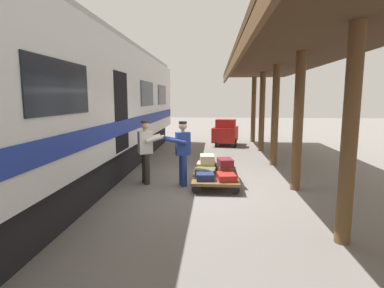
% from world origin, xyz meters
% --- Properties ---
extents(ground_plane, '(60.00, 60.00, 0.00)m').
position_xyz_m(ground_plane, '(0.00, 0.00, 0.00)').
color(ground_plane, slate).
extents(platform_canopy, '(3.20, 18.46, 3.56)m').
position_xyz_m(platform_canopy, '(-2.06, -0.00, 3.25)').
color(platform_canopy, brown).
rests_on(platform_canopy, ground_plane).
extents(train_car, '(3.02, 17.79, 4.00)m').
position_xyz_m(train_car, '(3.80, -0.00, 2.06)').
color(train_car, silver).
rests_on(train_car, ground_plane).
extents(luggage_cart, '(1.17, 1.83, 0.29)m').
position_xyz_m(luggage_cart, '(-0.11, -0.20, 0.25)').
color(luggage_cart, brown).
rests_on(luggage_cart, ground_plane).
extents(suitcase_red_plastic, '(0.49, 0.62, 0.16)m').
position_xyz_m(suitcase_red_plastic, '(-0.37, 0.30, 0.37)').
color(suitcase_red_plastic, '#AD231E').
rests_on(suitcase_red_plastic, luggage_cart).
extents(suitcase_olive_duffel, '(0.56, 0.54, 0.17)m').
position_xyz_m(suitcase_olive_duffel, '(0.15, -0.20, 0.37)').
color(suitcase_olive_duffel, brown).
rests_on(suitcase_olive_duffel, luggage_cart).
extents(suitcase_slate_roller, '(0.55, 0.59, 0.17)m').
position_xyz_m(suitcase_slate_roller, '(-0.37, -0.71, 0.38)').
color(suitcase_slate_roller, '#4C515B').
rests_on(suitcase_slate_roller, luggage_cart).
extents(suitcase_tan_vintage, '(0.52, 0.55, 0.22)m').
position_xyz_m(suitcase_tan_vintage, '(0.15, -0.71, 0.40)').
color(suitcase_tan_vintage, tan).
rests_on(suitcase_tan_vintage, luggage_cart).
extents(suitcase_navy_fabric, '(0.47, 0.52, 0.17)m').
position_xyz_m(suitcase_navy_fabric, '(0.15, 0.30, 0.37)').
color(suitcase_navy_fabric, navy).
rests_on(suitcase_navy_fabric, luggage_cart).
extents(suitcase_brown_leather, '(0.38, 0.48, 0.25)m').
position_xyz_m(suitcase_brown_leather, '(-0.37, -0.20, 0.41)').
color(suitcase_brown_leather, brown).
rests_on(suitcase_brown_leather, luggage_cart).
extents(suitcase_maroon_trunk, '(0.43, 0.58, 0.19)m').
position_xyz_m(suitcase_maroon_trunk, '(-0.36, -0.19, 0.64)').
color(suitcase_maroon_trunk, maroon).
rests_on(suitcase_maroon_trunk, suitcase_brown_leather).
extents(suitcase_cream_canvas, '(0.41, 0.53, 0.21)m').
position_xyz_m(suitcase_cream_canvas, '(0.13, -0.71, 0.62)').
color(suitcase_cream_canvas, beige).
rests_on(suitcase_cream_canvas, suitcase_tan_vintage).
extents(porter_in_overalls, '(0.73, 0.57, 1.70)m').
position_xyz_m(porter_in_overalls, '(0.76, -0.14, 0.93)').
color(porter_in_overalls, navy).
rests_on(porter_in_overalls, ground_plane).
extents(porter_by_door, '(0.74, 0.62, 1.70)m').
position_xyz_m(porter_by_door, '(1.75, -0.30, 0.93)').
color(porter_by_door, '#332D28').
rests_on(porter_by_door, ground_plane).
extents(baggage_tug, '(1.36, 1.86, 1.30)m').
position_xyz_m(baggage_tug, '(-0.62, -7.36, 0.63)').
color(baggage_tug, '#B21E19').
rests_on(baggage_tug, ground_plane).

